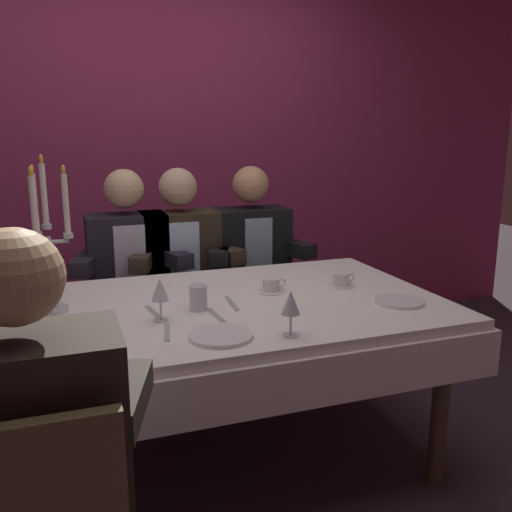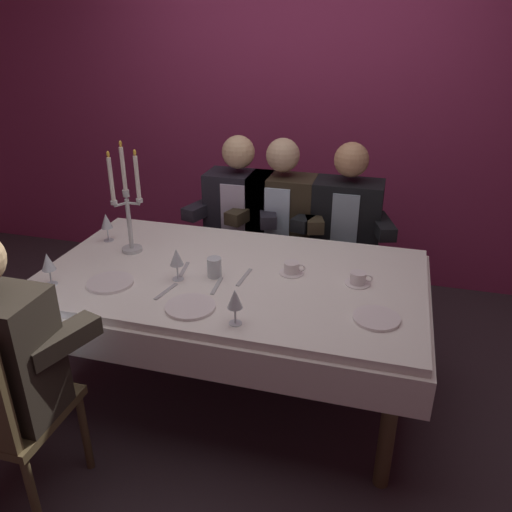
{
  "view_description": "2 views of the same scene",
  "coord_description": "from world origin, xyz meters",
  "px_view_note": "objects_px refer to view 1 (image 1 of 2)",
  "views": [
    {
      "loc": [
        -0.56,
        -2.09,
        1.43
      ],
      "look_at": [
        0.22,
        0.09,
        0.9
      ],
      "focal_mm": 38.61,
      "sensor_mm": 36.0,
      "label": 1
    },
    {
      "loc": [
        0.74,
        -2.19,
        1.92
      ],
      "look_at": [
        0.11,
        0.04,
        0.83
      ],
      "focal_mm": 36.05,
      "sensor_mm": 36.0,
      "label": 2
    }
  ],
  "objects_px": {
    "water_tumbler_0": "(198,298)",
    "coffee_cup_1": "(341,281)",
    "candelabra": "(48,243)",
    "seated_diner_1": "(128,262)",
    "seated_diner_0": "(31,450)",
    "wine_glass_2": "(160,291)",
    "dinner_plate_2": "(399,301)",
    "coffee_cup_0": "(271,286)",
    "wine_glass_3": "(291,304)",
    "seated_diner_2": "(180,258)",
    "seated_diner_3": "(251,253)",
    "dinner_plate_1": "(221,335)",
    "dinner_plate_0": "(80,341)",
    "dining_table": "(213,331)"
  },
  "relations": [
    {
      "from": "dinner_plate_1",
      "to": "seated_diner_2",
      "type": "height_order",
      "value": "seated_diner_2"
    },
    {
      "from": "seated_diner_3",
      "to": "dinner_plate_0",
      "type": "bearing_deg",
      "value": -131.13
    },
    {
      "from": "coffee_cup_1",
      "to": "dinner_plate_0",
      "type": "bearing_deg",
      "value": -164.45
    },
    {
      "from": "coffee_cup_1",
      "to": "seated_diner_2",
      "type": "height_order",
      "value": "seated_diner_2"
    },
    {
      "from": "dinner_plate_2",
      "to": "seated_diner_3",
      "type": "relative_size",
      "value": 0.16
    },
    {
      "from": "candelabra",
      "to": "seated_diner_2",
      "type": "bearing_deg",
      "value": 49.35
    },
    {
      "from": "seated_diner_0",
      "to": "seated_diner_3",
      "type": "bearing_deg",
      "value": 57.31
    },
    {
      "from": "dinner_plate_2",
      "to": "wine_glass_2",
      "type": "height_order",
      "value": "wine_glass_2"
    },
    {
      "from": "coffee_cup_0",
      "to": "dinner_plate_0",
      "type": "bearing_deg",
      "value": -157.28
    },
    {
      "from": "water_tumbler_0",
      "to": "seated_diner_0",
      "type": "distance_m",
      "value": 1.02
    },
    {
      "from": "dinner_plate_1",
      "to": "wine_glass_2",
      "type": "xyz_separation_m",
      "value": [
        -0.16,
        0.24,
        0.11
      ]
    },
    {
      "from": "dinner_plate_2",
      "to": "seated_diner_2",
      "type": "height_order",
      "value": "seated_diner_2"
    },
    {
      "from": "water_tumbler_0",
      "to": "seated_diner_2",
      "type": "relative_size",
      "value": 0.08
    },
    {
      "from": "water_tumbler_0",
      "to": "coffee_cup_1",
      "type": "relative_size",
      "value": 0.76
    },
    {
      "from": "coffee_cup_1",
      "to": "dinner_plate_1",
      "type": "bearing_deg",
      "value": -148.24
    },
    {
      "from": "dining_table",
      "to": "dinner_plate_2",
      "type": "height_order",
      "value": "dinner_plate_2"
    },
    {
      "from": "wine_glass_2",
      "to": "seated_diner_0",
      "type": "distance_m",
      "value": 0.87
    },
    {
      "from": "candelabra",
      "to": "seated_diner_1",
      "type": "bearing_deg",
      "value": 64.06
    },
    {
      "from": "seated_diner_1",
      "to": "seated_diner_3",
      "type": "xyz_separation_m",
      "value": [
        0.71,
        0.0,
        0.0
      ]
    },
    {
      "from": "wine_glass_2",
      "to": "water_tumbler_0",
      "type": "bearing_deg",
      "value": 25.31
    },
    {
      "from": "dinner_plate_1",
      "to": "coffee_cup_1",
      "type": "height_order",
      "value": "coffee_cup_1"
    },
    {
      "from": "water_tumbler_0",
      "to": "coffee_cup_0",
      "type": "relative_size",
      "value": 0.76
    },
    {
      "from": "water_tumbler_0",
      "to": "seated_diner_2",
      "type": "xyz_separation_m",
      "value": [
        0.12,
        0.94,
        -0.05
      ]
    },
    {
      "from": "dinner_plate_2",
      "to": "wine_glass_2",
      "type": "xyz_separation_m",
      "value": [
        -0.96,
        0.12,
        0.11
      ]
    },
    {
      "from": "candelabra",
      "to": "wine_glass_2",
      "type": "bearing_deg",
      "value": -32.78
    },
    {
      "from": "wine_glass_3",
      "to": "seated_diner_2",
      "type": "bearing_deg",
      "value": 94.55
    },
    {
      "from": "dining_table",
      "to": "coffee_cup_1",
      "type": "bearing_deg",
      "value": 5.0
    },
    {
      "from": "dining_table",
      "to": "seated_diner_3",
      "type": "height_order",
      "value": "seated_diner_3"
    },
    {
      "from": "dining_table",
      "to": "seated_diner_0",
      "type": "bearing_deg",
      "value": -126.81
    },
    {
      "from": "dinner_plate_1",
      "to": "wine_glass_2",
      "type": "relative_size",
      "value": 1.37
    },
    {
      "from": "wine_glass_2",
      "to": "candelabra",
      "type": "bearing_deg",
      "value": 147.22
    },
    {
      "from": "dinner_plate_1",
      "to": "seated_diner_1",
      "type": "relative_size",
      "value": 0.18
    },
    {
      "from": "dinner_plate_2",
      "to": "seated_diner_2",
      "type": "distance_m",
      "value": 1.32
    },
    {
      "from": "candelabra",
      "to": "wine_glass_3",
      "type": "xyz_separation_m",
      "value": [
        0.77,
        -0.55,
        -0.16
      ]
    },
    {
      "from": "dinner_plate_0",
      "to": "dinner_plate_2",
      "type": "distance_m",
      "value": 1.26
    },
    {
      "from": "wine_glass_2",
      "to": "coffee_cup_0",
      "type": "distance_m",
      "value": 0.57
    },
    {
      "from": "wine_glass_2",
      "to": "wine_glass_3",
      "type": "xyz_separation_m",
      "value": [
        0.39,
        -0.31,
        0.0
      ]
    },
    {
      "from": "seated_diner_0",
      "to": "seated_diner_1",
      "type": "distance_m",
      "value": 1.82
    },
    {
      "from": "seated_diner_2",
      "to": "dining_table",
      "type": "bearing_deg",
      "value": -93.42
    },
    {
      "from": "dinner_plate_1",
      "to": "wine_glass_3",
      "type": "distance_m",
      "value": 0.26
    },
    {
      "from": "seated_diner_2",
      "to": "dinner_plate_0",
      "type": "bearing_deg",
      "value": -116.92
    },
    {
      "from": "candelabra",
      "to": "seated_diner_1",
      "type": "distance_m",
      "value": 0.91
    },
    {
      "from": "dinner_plate_1",
      "to": "coffee_cup_0",
      "type": "height_order",
      "value": "coffee_cup_0"
    },
    {
      "from": "coffee_cup_0",
      "to": "seated_diner_3",
      "type": "distance_m",
      "value": 0.83
    },
    {
      "from": "coffee_cup_0",
      "to": "seated_diner_3",
      "type": "height_order",
      "value": "seated_diner_3"
    },
    {
      "from": "seated_diner_3",
      "to": "dinner_plate_1",
      "type": "bearing_deg",
      "value": -113.42
    },
    {
      "from": "wine_glass_3",
      "to": "seated_diner_3",
      "type": "distance_m",
      "value": 1.37
    },
    {
      "from": "coffee_cup_1",
      "to": "dinner_plate_2",
      "type": "bearing_deg",
      "value": -70.65
    },
    {
      "from": "dinner_plate_2",
      "to": "water_tumbler_0",
      "type": "relative_size",
      "value": 2.02
    },
    {
      "from": "dinner_plate_2",
      "to": "seated_diner_1",
      "type": "xyz_separation_m",
      "value": [
        -0.97,
        1.14,
        -0.01
      ]
    }
  ]
}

